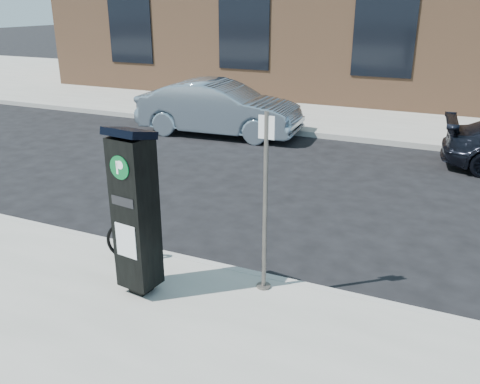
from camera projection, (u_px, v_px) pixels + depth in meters
The scene contains 8 objects.
ground at pixel (222, 274), 7.21m from camera, with size 120.00×120.00×0.00m, color black.
sidewalk_far at pixel (386, 102), 19.12m from camera, with size 60.00×12.00×0.15m, color gray.
curb_near at pixel (222, 270), 7.17m from camera, with size 60.00×0.12×0.16m, color #9E9B93.
curb_far at pixel (350, 139), 14.02m from camera, with size 60.00×0.12×0.16m, color #9E9B93.
parking_kiosk at pixel (135, 211), 6.14m from camera, with size 0.55×0.50×2.17m.
sign_pole at pixel (265, 206), 6.21m from camera, with size 0.20×0.18×2.31m.
bike_rack at pixel (127, 241), 7.22m from camera, with size 0.58×0.27×0.60m.
car_silver at pixel (219, 108), 14.49m from camera, with size 1.62×4.66×1.53m, color gray.
Camera 1 is at (2.84, -5.66, 3.65)m, focal length 38.00 mm.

